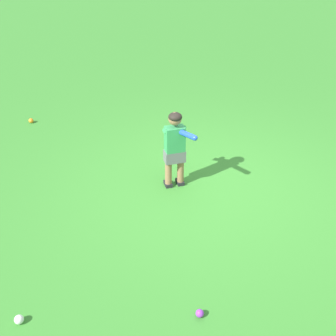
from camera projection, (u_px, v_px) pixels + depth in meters
ground_plane at (211, 189)px, 5.84m from camera, size 40.00×40.00×0.00m
child_batter at (175, 143)px, 5.58m from camera, size 0.53×0.46×1.08m
play_ball_behind_batter at (19, 320)px, 3.95m from camera, size 0.09×0.09×0.09m
play_ball_center_lawn at (31, 121)px, 7.58m from camera, size 0.08×0.08×0.08m
play_ball_near_batter at (200, 313)px, 4.02m from camera, size 0.08×0.08×0.08m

